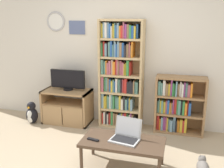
# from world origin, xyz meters

# --- Properties ---
(wall_back) EXTENTS (6.28, 0.09, 2.60)m
(wall_back) POSITION_xyz_m (-0.01, 1.84, 1.31)
(wall_back) COLOR silver
(wall_back) RESTS_ON ground_plane
(tv_stand) EXTENTS (0.89, 0.49, 0.63)m
(tv_stand) POSITION_xyz_m (-0.96, 1.52, 0.32)
(tv_stand) COLOR tan
(tv_stand) RESTS_ON ground_plane
(television) EXTENTS (0.67, 0.18, 0.38)m
(television) POSITION_xyz_m (-0.94, 1.57, 0.83)
(television) COLOR black
(television) RESTS_ON tv_stand
(bookshelf_tall) EXTENTS (0.77, 0.31, 1.93)m
(bookshelf_tall) POSITION_xyz_m (0.04, 1.65, 0.95)
(bookshelf_tall) COLOR tan
(bookshelf_tall) RESTS_ON ground_plane
(bookshelf_short) EXTENTS (0.83, 0.31, 1.00)m
(bookshelf_short) POSITION_xyz_m (1.05, 1.65, 0.49)
(bookshelf_short) COLOR #9E754C
(bookshelf_short) RESTS_ON ground_plane
(coffee_table) EXTENTS (1.09, 0.54, 0.40)m
(coffee_table) POSITION_xyz_m (0.41, 0.30, 0.36)
(coffee_table) COLOR #4C3828
(coffee_table) RESTS_ON ground_plane
(laptop) EXTENTS (0.41, 0.36, 0.27)m
(laptop) POSITION_xyz_m (0.44, 0.35, 0.47)
(laptop) COLOR #B7BABC
(laptop) RESTS_ON coffee_table
(remote_near_laptop) EXTENTS (0.17, 0.08, 0.02)m
(remote_near_laptop) POSITION_xyz_m (0.03, 0.21, 0.41)
(remote_near_laptop) COLOR black
(remote_near_laptop) RESTS_ON coffee_table
(cat) EXTENTS (0.27, 0.55, 0.25)m
(cat) POSITION_xyz_m (1.44, 0.41, 0.10)
(cat) COLOR slate
(cat) RESTS_ON ground_plane
(penguin_figurine) EXTENTS (0.23, 0.20, 0.42)m
(penguin_figurine) POSITION_xyz_m (-1.59, 1.30, 0.19)
(penguin_figurine) COLOR black
(penguin_figurine) RESTS_ON ground_plane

